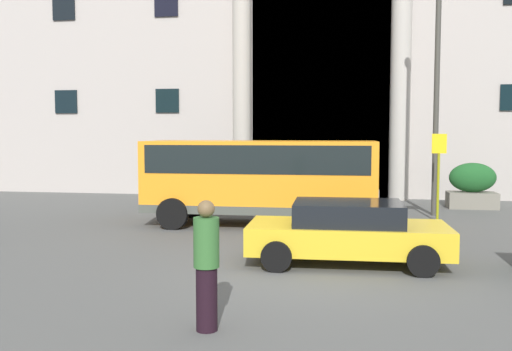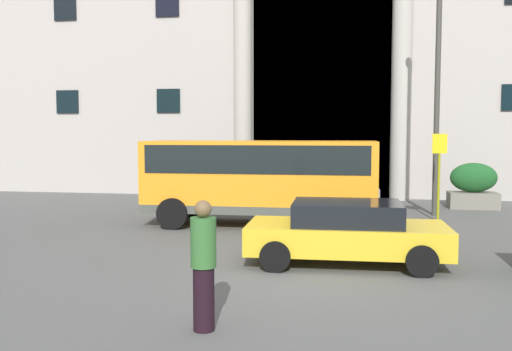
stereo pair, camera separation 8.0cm
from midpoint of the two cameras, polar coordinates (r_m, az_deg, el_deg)
name	(u,v)px [view 1 (the left image)]	position (r m, az deg, el deg)	size (l,w,h in m)	color
ground_plane	(308,275)	(11.38, 5.10, -10.03)	(80.00, 64.00, 0.12)	#515351
orange_minibus	(261,174)	(16.75, 0.34, 0.12)	(6.80, 2.59, 2.52)	orange
bus_stop_sign	(439,168)	(18.23, 17.87, 0.75)	(0.44, 0.08, 2.73)	#929714
hedge_planter_entrance_right	(359,185)	(21.97, 10.25, -0.94)	(1.52, 0.86, 1.57)	gray
hedge_planter_entrance_left	(472,186)	(22.00, 20.94, -1.03)	(1.73, 0.96, 1.67)	slate
hedge_planter_west	(194,183)	(22.08, -6.35, -0.77)	(2.08, 0.87, 1.65)	#6D655C
parked_sedan_far	(348,231)	(12.08, 9.06, -5.61)	(4.21, 2.16, 1.31)	gold
pedestrian_man_red_shirt	(206,265)	(7.95, -5.32, -8.98)	(0.36, 0.36, 1.84)	black
lamppost_plaza_centre	(437,65)	(19.72, 17.75, 10.57)	(0.40, 0.40, 8.64)	#3F3E38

